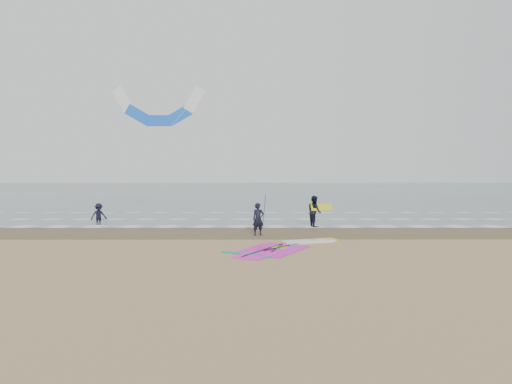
{
  "coord_description": "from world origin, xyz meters",
  "views": [
    {
      "loc": [
        -1.22,
        -18.08,
        3.41
      ],
      "look_at": [
        -1.17,
        5.0,
        2.2
      ],
      "focal_mm": 32.0,
      "sensor_mm": 36.0,
      "label": 1
    }
  ],
  "objects_px": {
    "person_wading": "(99,210)",
    "windsurf_rig": "(284,247)",
    "person_walking": "(314,211)",
    "person_standing": "(258,219)",
    "surf_kite": "(159,110)"
  },
  "relations": [
    {
      "from": "person_standing",
      "to": "windsurf_rig",
      "type": "bearing_deg",
      "value": -94.33
    },
    {
      "from": "person_walking",
      "to": "person_wading",
      "type": "distance_m",
      "value": 13.46
    },
    {
      "from": "person_standing",
      "to": "person_wading",
      "type": "relative_size",
      "value": 1.06
    },
    {
      "from": "person_wading",
      "to": "surf_kite",
      "type": "xyz_separation_m",
      "value": [
        3.31,
        2.53,
        6.54
      ]
    },
    {
      "from": "person_standing",
      "to": "surf_kite",
      "type": "relative_size",
      "value": 0.21
    },
    {
      "from": "windsurf_rig",
      "to": "person_walking",
      "type": "xyz_separation_m",
      "value": [
        2.2,
        6.99,
        0.88
      ]
    },
    {
      "from": "person_wading",
      "to": "surf_kite",
      "type": "height_order",
      "value": "surf_kite"
    },
    {
      "from": "windsurf_rig",
      "to": "surf_kite",
      "type": "bearing_deg",
      "value": 123.37
    },
    {
      "from": "person_wading",
      "to": "windsurf_rig",
      "type": "bearing_deg",
      "value": -75.01
    },
    {
      "from": "person_standing",
      "to": "person_wading",
      "type": "height_order",
      "value": "person_standing"
    },
    {
      "from": "windsurf_rig",
      "to": "person_standing",
      "type": "relative_size",
      "value": 3.13
    },
    {
      "from": "windsurf_rig",
      "to": "person_walking",
      "type": "relative_size",
      "value": 2.83
    },
    {
      "from": "surf_kite",
      "to": "person_walking",
      "type": "bearing_deg",
      "value": -25.66
    },
    {
      "from": "person_walking",
      "to": "person_wading",
      "type": "bearing_deg",
      "value": 64.22
    },
    {
      "from": "person_standing",
      "to": "surf_kite",
      "type": "bearing_deg",
      "value": 108.56
    }
  ]
}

